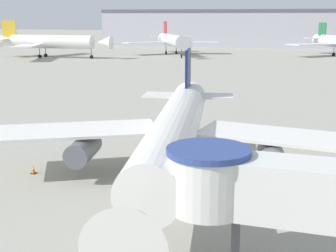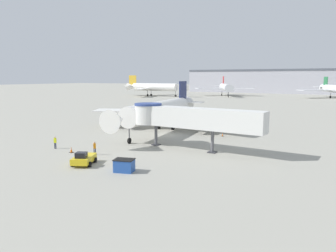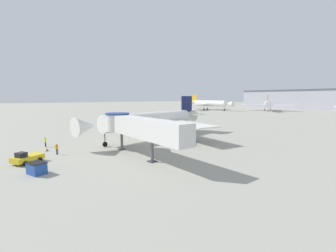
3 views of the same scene
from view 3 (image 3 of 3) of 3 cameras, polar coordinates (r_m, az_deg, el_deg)
ground_plane at (r=46.54m, az=-4.63°, el=-3.80°), size 800.00×800.00×0.00m
main_airplane at (r=49.94m, az=-3.68°, el=1.53°), size 30.35×33.44×9.29m
jet_bridge at (r=34.30m, az=-7.99°, el=-0.07°), size 19.95×4.55×6.24m
pushback_tug_yellow at (r=36.33m, az=-32.21°, el=-6.87°), size 3.34×4.22×1.65m
service_container_blue at (r=30.72m, az=-30.38°, el=-9.21°), size 2.47×2.07×1.39m
traffic_cone_near_nose at (r=42.77m, az=-28.40°, el=-5.12°), size 0.48×0.48×0.78m
traffic_cone_starboard_wing at (r=42.21m, az=7.06°, el=-4.58°), size 0.36×0.36×0.60m
traffic_cone_port_wing at (r=59.67m, az=-10.87°, el=-1.15°), size 0.42×0.42×0.70m
ground_crew_marshaller at (r=39.32m, az=-26.38°, el=-5.07°), size 0.38×0.37×1.75m
ground_crew_wing_walker at (r=46.47m, az=-28.71°, el=-3.40°), size 0.38×0.29×1.77m
background_jet_gold_tail at (r=165.43m, az=10.25°, el=5.71°), size 37.31×35.16×11.22m
background_jet_red_tail at (r=164.94m, az=24.05°, el=5.14°), size 30.78×32.76×10.77m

